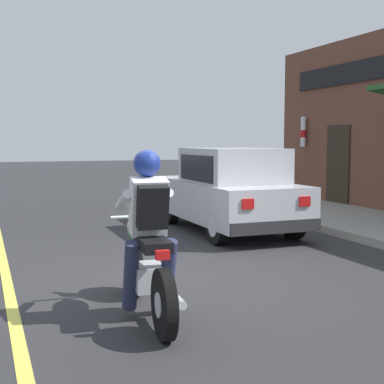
% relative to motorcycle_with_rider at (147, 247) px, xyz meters
% --- Properties ---
extents(ground_plane, '(80.00, 80.00, 0.00)m').
position_rel_motorcycle_with_rider_xyz_m(ground_plane, '(0.57, 1.14, -0.68)').
color(ground_plane, '#2B2B2D').
extents(sidewalk_curb, '(2.60, 22.00, 0.14)m').
position_rel_motorcycle_with_rider_xyz_m(sidewalk_curb, '(5.66, 4.14, -0.61)').
color(sidewalk_curb, gray).
rests_on(sidewalk_curb, ground).
extents(lane_stripe, '(0.12, 19.80, 0.01)m').
position_rel_motorcycle_with_rider_xyz_m(lane_stripe, '(-1.23, 4.14, -0.67)').
color(lane_stripe, '#D1C64C').
rests_on(lane_stripe, ground).
extents(motorcycle_with_rider, '(0.59, 2.02, 1.62)m').
position_rel_motorcycle_with_rider_xyz_m(motorcycle_with_rider, '(0.00, 0.00, 0.00)').
color(motorcycle_with_rider, black).
rests_on(motorcycle_with_rider, ground).
extents(car_hatchback, '(1.67, 3.79, 1.57)m').
position_rel_motorcycle_with_rider_xyz_m(car_hatchback, '(2.83, 4.14, 0.09)').
color(car_hatchback, black).
rests_on(car_hatchback, ground).
extents(fire_hydrant, '(0.36, 0.24, 0.88)m').
position_rel_motorcycle_with_rider_xyz_m(fire_hydrant, '(4.78, 8.09, -0.11)').
color(fire_hydrant, red).
rests_on(fire_hydrant, sidewalk_curb).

